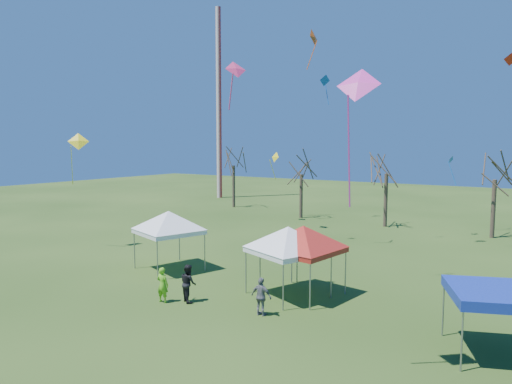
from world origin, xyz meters
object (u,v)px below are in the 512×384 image
Objects in this scene: person_green at (163,285)px; tent_white_west at (169,215)px; person_grey at (261,297)px; tree_0 at (234,150)px; tree_2 at (387,154)px; radio_mast at (219,104)px; tent_blue at (497,295)px; tree_1 at (301,159)px; person_dark at (188,283)px; tent_red at (303,230)px; tent_white_mid at (288,231)px; tree_3 at (496,159)px.

tent_white_west is at bearing -57.15° from person_green.
tree_0 is at bearing -53.22° from person_grey.
radio_mast is at bearing 159.43° from tree_2.
tent_blue is at bearing -6.53° from tent_white_west.
tree_1 reaches higher than person_grey.
person_dark is (24.05, -33.55, -11.64)m from radio_mast.
tent_red is (27.99, -29.89, -9.39)m from radio_mast.
tree_2 is at bearing 94.96° from tent_white_mid.
tent_blue is 2.38× the size of person_grey.
person_green is at bearing -170.22° from tent_blue.
person_dark is at bearing -172.76° from tent_blue.
tree_1 is (10.08, -2.73, -0.70)m from tree_0.
tent_blue is at bearing -10.50° from tent_white_mid.
radio_mast is 11.45m from tree_0.
tent_white_mid reaches higher than person_grey.
tree_1 is at bearing 130.12° from tent_blue.
radio_mast is 6.51× the size of tent_blue.
radio_mast reaches higher than tree_1.
tree_3 is (34.03, -9.96, -6.42)m from radio_mast.
tent_red is 4.03m from person_grey.
person_green is at bearing -59.97° from tree_0.
tent_red is at bearing 165.79° from tent_blue.
tent_blue is 2.38× the size of person_green.
person_green is (-2.50, -24.65, -5.48)m from tree_2.
tree_1 is (17.23, -9.35, -6.71)m from radio_mast.
tree_3 is 1.96× the size of tent_white_mid.
radio_mast reaches higher than person_grey.
radio_mast is 44.82m from person_grey.
tree_2 is at bearing -64.93° from person_dark.
tent_blue is 8.75m from person_grey.
radio_mast reaches higher than tree_0.
tree_3 is at bearing 72.07° from tent_white_mid.
tree_1 is at bearing -45.42° from person_dark.
tree_2 reaches higher than tent_white_west.
radio_mast is 6.21× the size of tent_white_mid.
person_green is (-0.91, -0.71, -0.05)m from person_dark.
tree_3 is (26.88, -3.34, -0.41)m from tree_0.
tree_2 is (8.40, -0.27, 0.50)m from tree_1.
tree_0 is at bearing 138.97° from tent_blue.
tree_0 reaches higher than person_dark.
tent_white_west reaches higher than tent_red.
tent_blue reaches higher than person_dark.
tent_blue is at bearing -143.91° from person_dark.
tree_2 is at bearing -20.57° from radio_mast.
tree_3 is 2.06× the size of tent_blue.
tent_blue is 2.24× the size of person_dark.
tent_white_mid is at bearing -107.68° from person_dark.
tent_red is at bearing -108.24° from person_dark.
radio_mast reaches higher than person_green.
tent_blue is (8.89, -1.65, -0.95)m from tent_white_mid.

